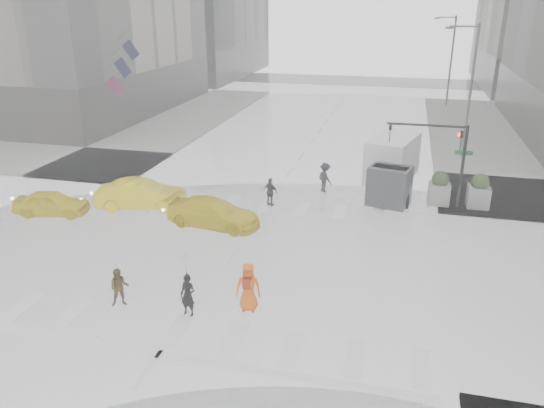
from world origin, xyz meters
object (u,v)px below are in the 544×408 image
(taxi_mid, at_px, (141,195))
(box_truck, at_px, (392,165))
(pedestrian_orange, at_px, (248,287))
(taxi_front, at_px, (52,203))
(pedestrian_brown, at_px, (120,288))
(traffic_signal_pole, at_px, (444,149))

(taxi_mid, distance_m, box_truck, 13.94)
(taxi_mid, bearing_deg, pedestrian_orange, -147.99)
(taxi_front, relative_size, box_truck, 0.64)
(pedestrian_brown, bearing_deg, traffic_signal_pole, 21.37)
(taxi_mid, bearing_deg, taxi_front, 102.51)
(traffic_signal_pole, xyz_separation_m, taxi_mid, (-15.32, -3.98, -2.46))
(traffic_signal_pole, bearing_deg, taxi_front, -162.91)
(taxi_front, bearing_deg, pedestrian_brown, -142.48)
(taxi_mid, height_order, box_truck, box_truck)
(pedestrian_orange, bearing_deg, traffic_signal_pole, 51.16)
(taxi_front, xyz_separation_m, taxi_mid, (4.03, 1.97, 0.12))
(pedestrian_orange, bearing_deg, box_truck, 63.47)
(taxi_front, height_order, taxi_mid, taxi_mid)
(taxi_front, bearing_deg, box_truck, -75.89)
(pedestrian_orange, relative_size, taxi_front, 0.49)
(traffic_signal_pole, height_order, taxi_front, traffic_signal_pole)
(traffic_signal_pole, distance_m, taxi_mid, 16.02)
(taxi_front, bearing_deg, pedestrian_orange, -126.95)
(taxi_mid, bearing_deg, box_truck, -79.63)
(pedestrian_brown, xyz_separation_m, taxi_front, (-7.80, 7.06, -0.10))
(traffic_signal_pole, xyz_separation_m, box_truck, (-2.60, 1.67, -1.57))
(pedestrian_brown, height_order, box_truck, box_truck)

